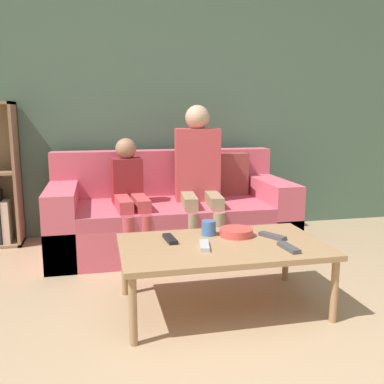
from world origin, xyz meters
The scene contains 11 objects.
wall_back centered at (0.00, 2.71, 1.30)m, with size 12.00×0.06×2.60m.
couch centered at (0.04, 2.16, 0.26)m, with size 1.89×0.88×0.77m.
coffee_table centered at (0.13, 0.99, 0.34)m, with size 1.13×0.67×0.38m.
person_adult centered at (0.25, 2.08, 0.64)m, with size 0.38×0.64×1.15m.
person_child centered at (-0.30, 2.03, 0.50)m, with size 0.26×0.62×0.89m.
cup_near centered at (0.10, 1.17, 0.42)m, with size 0.08×0.08×0.09m.
tv_remote_0 centered at (0.01, 0.95, 0.39)m, with size 0.08×0.18×0.02m.
tv_remote_1 centered at (0.44, 1.04, 0.39)m, with size 0.13×0.17×0.02m.
tv_remote_2 centered at (0.44, 0.82, 0.39)m, with size 0.06×0.17×0.02m.
tv_remote_3 centered at (-0.15, 1.11, 0.39)m, with size 0.06×0.17×0.02m.
snack_bowl centered at (0.25, 1.12, 0.40)m, with size 0.20×0.20×0.05m.
Camera 1 is at (-0.53, -1.19, 1.09)m, focal length 40.00 mm.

